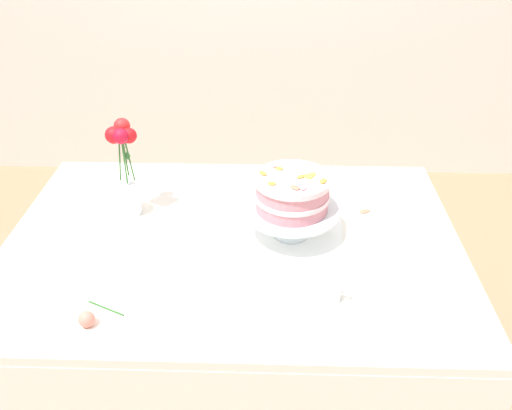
{
  "coord_description": "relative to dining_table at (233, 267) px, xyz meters",
  "views": [
    {
      "loc": [
        0.12,
        -1.39,
        1.72
      ],
      "look_at": [
        0.07,
        0.01,
        0.86
      ],
      "focal_mm": 38.58,
      "sensor_mm": 36.0,
      "label": 1
    }
  ],
  "objects": [
    {
      "name": "loose_petal_2",
      "position": [
        -0.44,
        0.29,
        0.09
      ],
      "size": [
        0.05,
        0.05,
        0.0
      ],
      "primitive_type": "ellipsoid",
      "rotation": [
        0.0,
        0.0,
        0.69
      ],
      "color": "pink",
      "rests_on": "dining_table"
    },
    {
      "name": "layer_cake",
      "position": [
        0.18,
        0.05,
        0.25
      ],
      "size": [
        0.23,
        0.23,
        0.11
      ],
      "color": "#CC7A84",
      "rests_on": "cake_stand"
    },
    {
      "name": "ground_plane",
      "position": [
        0.0,
        0.03,
        -0.65
      ],
      "size": [
        12.0,
        12.0,
        0.0
      ],
      "primitive_type": "plane",
      "color": "#8C7051"
    },
    {
      "name": "loose_petal_0",
      "position": [
        0.43,
        0.2,
        0.09
      ],
      "size": [
        0.05,
        0.04,
        0.01
      ],
      "primitive_type": "ellipsoid",
      "rotation": [
        0.0,
        0.0,
        3.54
      ],
      "color": "#E56B51",
      "rests_on": "dining_table"
    },
    {
      "name": "loose_petal_3",
      "position": [
        -0.49,
        0.04,
        0.09
      ],
      "size": [
        0.05,
        0.04,
        0.01
      ],
      "primitive_type": "ellipsoid",
      "rotation": [
        0.0,
        0.0,
        5.78
      ],
      "color": "pink",
      "rests_on": "dining_table"
    },
    {
      "name": "loose_petal_1",
      "position": [
        0.33,
        -0.12,
        0.09
      ],
      "size": [
        0.03,
        0.04,
        0.0
      ],
      "primitive_type": "ellipsoid",
      "rotation": [
        0.0,
        0.0,
        4.92
      ],
      "color": "pink",
      "rests_on": "dining_table"
    },
    {
      "name": "flower_vase",
      "position": [
        -0.35,
        0.17,
        0.25
      ],
      "size": [
        0.1,
        0.1,
        0.32
      ],
      "color": "silver",
      "rests_on": "dining_table"
    },
    {
      "name": "cake_stand",
      "position": [
        0.18,
        0.05,
        0.17
      ],
      "size": [
        0.29,
        0.29,
        0.1
      ],
      "color": "silver",
      "rests_on": "linen_napkin"
    },
    {
      "name": "fallen_rose",
      "position": [
        -0.34,
        -0.36,
        0.11
      ],
      "size": [
        0.11,
        0.11,
        0.04
      ],
      "color": "#2D6028",
      "rests_on": "dining_table"
    },
    {
      "name": "linen_napkin",
      "position": [
        0.18,
        0.05,
        0.09
      ],
      "size": [
        0.34,
        0.34,
        0.0
      ],
      "primitive_type": "cube",
      "rotation": [
        0.0,
        0.0,
        -0.08
      ],
      "color": "white",
      "rests_on": "dining_table"
    },
    {
      "name": "teacup",
      "position": [
        0.27,
        -0.25,
        0.12
      ],
      "size": [
        0.12,
        0.11,
        0.06
      ],
      "color": "white",
      "rests_on": "dining_table"
    },
    {
      "name": "dining_table",
      "position": [
        0.0,
        0.0,
        0.0
      ],
      "size": [
        1.4,
        1.0,
        0.74
      ],
      "color": "white",
      "rests_on": "ground"
    }
  ]
}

